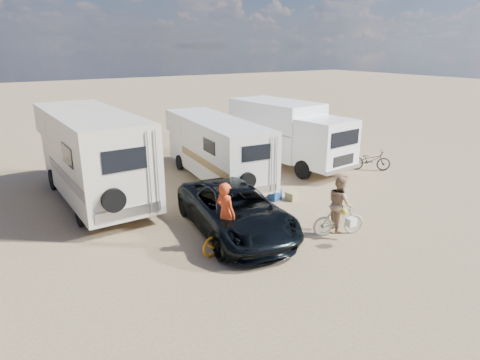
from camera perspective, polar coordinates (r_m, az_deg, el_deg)
ground at (r=13.54m, az=10.24°, el=-7.34°), size 140.00×140.00×0.00m
rv_main at (r=18.38m, az=-3.31°, el=4.15°), size 2.84×7.52×2.70m
rv_left at (r=16.70m, az=-19.51°, el=2.96°), size 2.70×7.55×3.39m
box_truck at (r=20.68m, az=6.79°, el=6.16°), size 3.10×6.88×3.09m
dark_suv at (r=13.21m, az=-0.63°, el=-4.13°), size 3.24×5.70×1.50m
bike_man at (r=12.21m, az=-1.95°, el=-7.46°), size 1.91×1.05×0.95m
bike_woman at (r=13.47m, az=13.33°, el=-5.34°), size 1.73×1.07×1.00m
rider_man at (r=12.02m, az=-1.98°, el=-5.45°), size 0.61×0.78×1.88m
rider_woman at (r=13.33m, az=13.45°, el=-3.86°), size 0.94×1.04×1.75m
bike_parked at (r=20.89m, az=17.37°, el=2.61°), size 1.87×1.71×0.99m
cooler at (r=16.22m, az=4.78°, el=-2.04°), size 0.57×0.49×0.39m
crate at (r=16.27m, az=7.12°, el=-2.18°), size 0.47×0.47×0.32m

